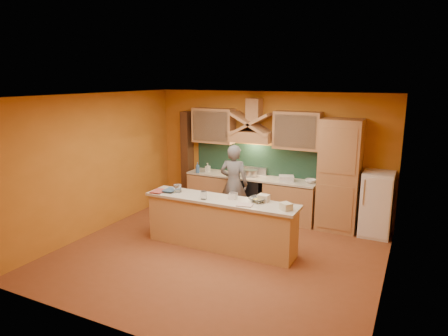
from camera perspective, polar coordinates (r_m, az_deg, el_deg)
The scene contains 36 objects.
floor at distance 7.31m, azimuth -0.86°, elevation -12.24°, with size 5.50×5.00×0.01m, color brown.
ceiling at distance 6.63m, azimuth -0.94°, elevation 10.26°, with size 5.50×5.00×0.01m, color white.
wall_back at distance 9.08m, azimuth 6.34°, elevation 1.98°, with size 5.50×0.02×2.80m, color #C27626.
wall_front at distance 4.85m, azimuth -14.67°, elevation -8.09°, with size 5.50×0.02×2.80m, color #C27626.
wall_left at distance 8.42m, azimuth -17.78°, elevation 0.59°, with size 0.02×5.00×2.80m, color #C27626.
wall_right at distance 6.13m, azimuth 22.68°, elevation -4.26°, with size 0.02×5.00×2.80m, color #C27626.
base_cabinet_left at distance 9.53m, azimuth -1.52°, elevation -3.43°, with size 1.10×0.60×0.86m, color tan.
base_cabinet_right at distance 8.84m, azimuth 9.48°, elevation -4.91°, with size 1.10×0.60×0.86m, color tan.
counter_top at distance 9.02m, azimuth 3.81°, elevation -1.30°, with size 3.00×0.62×0.04m, color beige.
stove at distance 9.14m, azimuth 3.77°, elevation -4.04°, with size 0.60×0.58×0.90m, color black.
backsplash at distance 9.20m, azimuth 4.53°, elevation 1.20°, with size 3.00×0.03×0.70m, color #173227.
range_hood at distance 8.88m, azimuth 4.02°, elevation 4.53°, with size 0.92×0.50×0.24m, color tan.
hood_chimney at distance 8.91m, azimuth 4.33°, elevation 8.31°, with size 0.30×0.30×0.50m, color tan.
upper_cabinet_left at distance 9.35m, azimuth -1.49°, elevation 6.09°, with size 1.00×0.35×0.80m, color tan.
upper_cabinet_right at distance 8.60m, azimuth 10.43°, elevation 5.30°, with size 1.00×0.35×0.80m, color tan.
pantry_column at distance 8.43m, azimuth 16.17°, elevation -1.04°, with size 0.80×0.60×2.30m, color tan.
fridge at distance 8.47m, azimuth 20.96°, elevation -4.84°, with size 0.58×0.60×1.30m, color white.
trim_column_left at distance 9.87m, azimuth -5.25°, elevation 1.40°, with size 0.20×0.30×2.30m, color #472816.
island_body at distance 7.42m, azimuth -0.50°, elevation -8.14°, with size 2.80×0.55×0.88m, color tan.
island_top at distance 7.27m, azimuth -0.51°, elevation -4.60°, with size 2.90×0.62×0.05m, color beige.
person at distance 8.61m, azimuth 1.41°, elevation -2.27°, with size 0.62×0.41×1.71m, color slate.
pot_large at distance 9.00m, azimuth 3.23°, elevation -0.83°, with size 0.26×0.26×0.15m, color silver.
pot_small at distance 8.97m, azimuth 4.17°, elevation -0.90°, with size 0.19×0.19×0.15m, color #B7B6BD.
soap_bottle_a at distance 9.37m, azimuth -2.34°, elevation 0.06°, with size 0.10×0.10×0.21m, color silver.
soap_bottle_b at distance 9.28m, azimuth -3.80°, elevation 0.04°, with size 0.10×0.10×0.25m, color #355E94.
bowl_back at distance 8.64m, azimuth 12.25°, elevation -1.82°, with size 0.23×0.23×0.07m, color silver.
dish_rack at distance 8.69m, azimuth 8.90°, elevation -1.46°, with size 0.31×0.24×0.11m, color silver.
book_lower at distance 7.83m, azimuth -10.08°, elevation -3.22°, with size 0.23×0.30×0.03m, color #B2473F.
book_upper at distance 7.83m, azimuth -8.35°, elevation -3.02°, with size 0.22×0.30×0.02m, color #395A7E.
jar_large at distance 7.70m, azimuth -6.64°, elevation -2.90°, with size 0.14×0.14×0.15m, color white.
jar_small at distance 7.22m, azimuth -2.93°, elevation -3.91°, with size 0.11×0.11×0.15m, color white.
kitchen_scale at distance 7.24m, azimuth 1.32°, elevation -4.03°, with size 0.13×0.13×0.11m, color white.
mixing_bowl at distance 7.11m, azimuth 4.87°, elevation -4.50°, with size 0.31×0.31×0.08m, color silver.
cloth at distance 6.90m, azimuth 2.98°, elevation -5.29°, with size 0.27×0.20×0.02m, color beige.
grocery_bag_a at distance 7.12m, azimuth 5.68°, elevation -4.29°, with size 0.19×0.15×0.12m, color beige.
grocery_bag_b at distance 6.73m, azimuth 8.86°, elevation -5.44°, with size 0.19×0.15×0.12m, color beige.
Camera 1 is at (3.03, -5.88, 3.10)m, focal length 32.00 mm.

